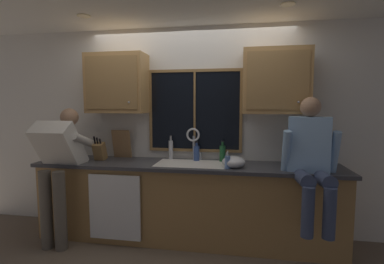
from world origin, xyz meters
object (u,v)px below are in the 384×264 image
(knife_block, at_px, (100,151))
(bottle_tall_clear, at_px, (171,149))
(cutting_board, at_px, (122,144))
(person_sitting_on_counter, at_px, (311,155))
(mixing_bowl, at_px, (234,162))
(person_standing, at_px, (59,161))
(bottle_amber_small, at_px, (222,153))
(bottle_green_glass, at_px, (196,153))
(soap_dispenser, at_px, (228,162))

(knife_block, height_order, bottle_tall_clear, same)
(knife_block, distance_m, bottle_tall_clear, 0.87)
(cutting_board, bearing_deg, bottle_tall_clear, 0.07)
(person_sitting_on_counter, distance_m, mixing_bowl, 0.79)
(person_standing, bearing_deg, cutting_board, 45.03)
(person_sitting_on_counter, bearing_deg, cutting_board, 167.59)
(person_sitting_on_counter, xyz_separation_m, bottle_amber_small, (-0.90, 0.46, -0.08))
(bottle_green_glass, bearing_deg, knife_block, -172.06)
(person_standing, distance_m, knife_block, 0.47)
(person_sitting_on_counter, distance_m, knife_block, 2.41)
(knife_block, relative_size, soap_dispenser, 1.71)
(cutting_board, bearing_deg, mixing_bowl, -12.36)
(knife_block, xyz_separation_m, mixing_bowl, (1.64, -0.12, -0.05))
(person_standing, xyz_separation_m, mixing_bowl, (1.96, 0.21, 0.02))
(cutting_board, bearing_deg, bottle_amber_small, -0.88)
(bottle_green_glass, relative_size, bottle_tall_clear, 0.77)
(soap_dispenser, relative_size, bottle_tall_clear, 0.62)
(person_sitting_on_counter, xyz_separation_m, knife_block, (-2.39, 0.29, -0.08))
(bottle_tall_clear, distance_m, bottle_amber_small, 0.65)
(bottle_green_glass, bearing_deg, person_sitting_on_counter, -20.48)
(person_sitting_on_counter, relative_size, mixing_bowl, 4.96)
(person_sitting_on_counter, relative_size, soap_dispenser, 6.70)
(person_standing, relative_size, bottle_green_glass, 6.68)
(bottle_green_glass, bearing_deg, person_standing, -161.73)
(bottle_green_glass, bearing_deg, bottle_amber_small, 1.66)
(knife_block, distance_m, mixing_bowl, 1.64)
(mixing_bowl, xyz_separation_m, bottle_tall_clear, (-0.78, 0.31, 0.07))
(knife_block, xyz_separation_m, bottle_amber_small, (1.50, 0.17, -0.01))
(person_sitting_on_counter, height_order, soap_dispenser, person_sitting_on_counter)
(cutting_board, distance_m, soap_dispenser, 1.43)
(bottle_tall_clear, bearing_deg, bottle_amber_small, -1.85)
(person_standing, xyz_separation_m, cutting_board, (0.52, 0.53, 0.14))
(mixing_bowl, bearing_deg, bottle_amber_small, 115.43)
(bottle_green_glass, height_order, bottle_tall_clear, bottle_tall_clear)
(person_standing, height_order, soap_dispenser, person_standing)
(cutting_board, height_order, mixing_bowl, cutting_board)
(soap_dispenser, relative_size, bottle_green_glass, 0.81)
(soap_dispenser, bearing_deg, mixing_bowl, 50.37)
(person_standing, bearing_deg, person_sitting_on_counter, 0.91)
(person_sitting_on_counter, height_order, bottle_amber_small, person_sitting_on_counter)
(person_standing, bearing_deg, knife_block, 45.82)
(person_standing, bearing_deg, bottle_tall_clear, 24.15)
(person_sitting_on_counter, bearing_deg, bottle_green_glass, 159.52)
(knife_block, bearing_deg, soap_dispenser, -7.13)
(person_standing, bearing_deg, bottle_green_glass, 18.27)
(soap_dispenser, bearing_deg, cutting_board, 164.09)
(soap_dispenser, xyz_separation_m, bottle_amber_small, (-0.08, 0.37, 0.03))
(person_standing, distance_m, mixing_bowl, 1.97)
(mixing_bowl, distance_m, bottle_green_glass, 0.54)
(bottle_amber_small, bearing_deg, person_sitting_on_counter, -27.24)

